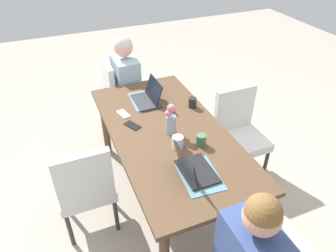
% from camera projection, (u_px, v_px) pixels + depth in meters
% --- Properties ---
extents(ground_plane, '(10.00, 10.00, 0.00)m').
position_uv_depth(ground_plane, '(168.00, 193.00, 3.08)').
color(ground_plane, '#B2A899').
extents(dining_table, '(1.86, 0.92, 0.76)m').
position_uv_depth(dining_table, '(168.00, 139.00, 2.69)').
color(dining_table, brown).
rests_on(dining_table, ground_plane).
extents(chair_head_right_left_near, '(0.44, 0.44, 0.90)m').
position_uv_depth(chair_head_right_left_near, '(120.00, 94.00, 3.67)').
color(chair_head_right_left_near, silver).
rests_on(chair_head_right_left_near, ground_plane).
extents(person_head_right_left_near, '(0.40, 0.36, 1.19)m').
position_uv_depth(person_head_right_left_near, '(127.00, 93.00, 3.64)').
color(person_head_right_left_near, '#2D2D33').
rests_on(person_head_right_left_near, ground_plane).
extents(chair_far_left_far, '(0.44, 0.44, 0.90)m').
position_uv_depth(chair_far_left_far, '(85.00, 186.00, 2.48)').
color(chair_far_left_far, silver).
rests_on(chair_far_left_far, ground_plane).
extents(chair_near_right_near, '(0.44, 0.44, 0.90)m').
position_uv_depth(chair_near_right_near, '(239.00, 129.00, 3.10)').
color(chair_near_right_near, silver).
rests_on(chair_near_right_near, ground_plane).
extents(flower_vase, '(0.08, 0.10, 0.28)m').
position_uv_depth(flower_vase, '(171.00, 119.00, 2.54)').
color(flower_vase, '#8EA8B7').
rests_on(flower_vase, dining_table).
extents(placemat_head_right_left_near, '(0.37, 0.28, 0.00)m').
position_uv_depth(placemat_head_right_left_near, '(145.00, 100.00, 3.04)').
color(placemat_head_right_left_near, slate).
rests_on(placemat_head_right_left_near, dining_table).
extents(placemat_head_left_left_mid, '(0.38, 0.29, 0.00)m').
position_uv_depth(placemat_head_left_left_mid, '(199.00, 176.00, 2.20)').
color(placemat_head_left_left_mid, slate).
rests_on(placemat_head_left_left_mid, dining_table).
extents(laptop_head_left_left_mid, '(0.32, 0.22, 0.21)m').
position_uv_depth(laptop_head_left_left_mid, '(193.00, 169.00, 2.20)').
color(laptop_head_left_left_mid, black).
rests_on(laptop_head_left_left_mid, dining_table).
extents(laptop_head_right_left_near, '(0.32, 0.22, 0.21)m').
position_uv_depth(laptop_head_right_left_near, '(149.00, 97.00, 3.00)').
color(laptop_head_right_left_near, '#38383D').
rests_on(laptop_head_right_left_near, dining_table).
extents(coffee_mug_near_left, '(0.09, 0.09, 0.10)m').
position_uv_depth(coffee_mug_near_left, '(178.00, 142.00, 2.43)').
color(coffee_mug_near_left, white).
rests_on(coffee_mug_near_left, dining_table).
extents(coffee_mug_near_right, '(0.07, 0.07, 0.09)m').
position_uv_depth(coffee_mug_near_right, '(193.00, 103.00, 2.92)').
color(coffee_mug_near_right, '#232328').
rests_on(coffee_mug_near_right, dining_table).
extents(coffee_mug_centre_left, '(0.08, 0.08, 0.10)m').
position_uv_depth(coffee_mug_centre_left, '(201.00, 140.00, 2.46)').
color(coffee_mug_centre_left, '#47704C').
rests_on(coffee_mug_centre_left, dining_table).
extents(phone_black, '(0.17, 0.13, 0.01)m').
position_uv_depth(phone_black, '(132.00, 125.00, 2.69)').
color(phone_black, black).
rests_on(phone_black, dining_table).
extents(phone_silver, '(0.16, 0.11, 0.01)m').
position_uv_depth(phone_silver, '(123.00, 114.00, 2.84)').
color(phone_silver, silver).
rests_on(phone_silver, dining_table).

